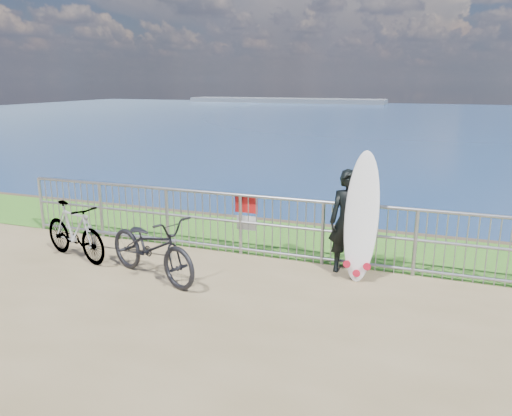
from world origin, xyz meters
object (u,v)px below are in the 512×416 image
at_px(bicycle_near, 152,247).
at_px(bicycle_far, 75,231).
at_px(surfboard, 361,221).
at_px(surfer, 348,222).

bearing_deg(bicycle_near, bicycle_far, 101.18).
relative_size(surfboard, bicycle_far, 1.21).
height_order(surfer, surfboard, surfboard).
bearing_deg(surfer, surfboard, -56.07).
xyz_separation_m(surfer, bicycle_near, (-2.84, -1.36, -0.32)).
distance_m(surfboard, bicycle_far, 4.92).
bearing_deg(surfboard, bicycle_near, -159.76).
xyz_separation_m(surfer, surfboard, (0.23, -0.23, 0.09)).
relative_size(surfer, bicycle_far, 1.01).
distance_m(surfboard, bicycle_near, 3.31).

